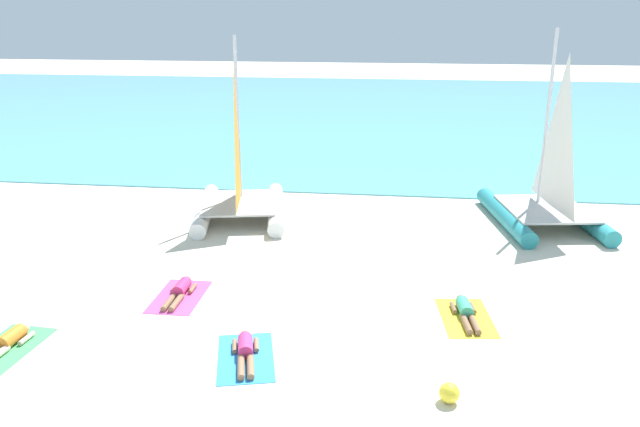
# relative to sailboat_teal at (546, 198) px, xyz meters

# --- Properties ---
(ground_plane) EXTENTS (120.00, 120.00, 0.00)m
(ground_plane) POSITION_rel_sailboat_teal_xyz_m (-6.76, 1.69, -0.90)
(ground_plane) COLOR beige
(ocean_water) EXTENTS (120.00, 40.00, 0.05)m
(ocean_water) POSITION_rel_sailboat_teal_xyz_m (-6.76, 22.59, -0.88)
(ocean_water) COLOR #5BB2C1
(ocean_water) RESTS_ON ground
(sailboat_teal) EXTENTS (3.66, 5.05, 6.04)m
(sailboat_teal) POSITION_rel_sailboat_teal_xyz_m (0.00, 0.00, 0.00)
(sailboat_teal) COLOR teal
(sailboat_teal) RESTS_ON ground
(sailboat_white) EXTENTS (3.66, 4.92, 5.81)m
(sailboat_white) POSITION_rel_sailboat_teal_xyz_m (-9.78, -0.54, -0.03)
(sailboat_white) COLOR white
(sailboat_white) RESTS_ON ground
(towel_leftmost) EXTENTS (1.24, 1.98, 0.01)m
(towel_leftmost) POSITION_rel_sailboat_teal_xyz_m (-12.44, -9.38, -0.89)
(towel_leftmost) COLOR #4CB266
(towel_leftmost) RESTS_ON ground
(sunbather_leftmost) EXTENTS (0.57, 1.57, 0.30)m
(sunbather_leftmost) POSITION_rel_sailboat_teal_xyz_m (-12.44, -9.31, -0.77)
(sunbather_leftmost) COLOR orange
(sunbather_leftmost) RESTS_ON towel_leftmost
(towel_center_left) EXTENTS (1.12, 1.91, 0.01)m
(towel_center_left) POSITION_rel_sailboat_teal_xyz_m (-9.76, -6.60, -0.89)
(towel_center_left) COLOR #D84C99
(towel_center_left) RESTS_ON ground
(sunbather_center_left) EXTENTS (0.54, 1.56, 0.30)m
(sunbather_center_left) POSITION_rel_sailboat_teal_xyz_m (-9.76, -6.53, -0.77)
(sunbather_center_left) COLOR #D83372
(sunbather_center_left) RESTS_ON towel_center_left
(towel_center_right) EXTENTS (1.53, 2.11, 0.01)m
(towel_center_right) POSITION_rel_sailboat_teal_xyz_m (-7.52, -9.10, -0.89)
(towel_center_right) COLOR #338CD8
(towel_center_right) RESTS_ON ground
(sunbather_center_right) EXTENTS (0.76, 1.55, 0.30)m
(sunbather_center_right) POSITION_rel_sailboat_teal_xyz_m (-7.54, -9.03, -0.77)
(sunbather_center_right) COLOR #D83372
(sunbather_center_right) RESTS_ON towel_center_right
(towel_rightmost) EXTENTS (1.31, 2.01, 0.01)m
(towel_rightmost) POSITION_rel_sailboat_teal_xyz_m (-3.03, -6.82, -0.89)
(towel_rightmost) COLOR yellow
(towel_rightmost) RESTS_ON ground
(sunbather_rightmost) EXTENTS (0.59, 1.57, 0.30)m
(sunbather_rightmost) POSITION_rel_sailboat_teal_xyz_m (-3.03, -6.75, -0.77)
(sunbather_rightmost) COLOR #3FB28C
(sunbather_rightmost) RESTS_ON towel_rightmost
(beach_ball) EXTENTS (0.37, 0.37, 0.37)m
(beach_ball) POSITION_rel_sailboat_teal_xyz_m (-3.62, -10.08, -0.72)
(beach_ball) COLOR yellow
(beach_ball) RESTS_ON ground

